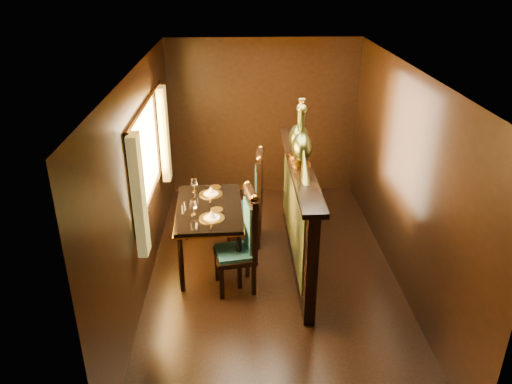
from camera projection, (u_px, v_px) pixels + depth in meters
ground at (272, 273)px, 6.21m from camera, size 5.00×5.00×0.00m
room_shell at (267, 153)px, 5.56m from camera, size 3.04×5.04×2.52m
partition at (297, 211)px, 6.19m from camera, size 0.26×2.70×1.36m
dining_table at (209, 212)px, 6.15m from camera, size 0.87×1.37×0.99m
chair_left at (245, 237)px, 5.69m from camera, size 0.54×0.55×1.28m
chair_right at (254, 196)px, 6.62m from camera, size 0.52×0.54×1.34m
peacock_left at (302, 135)px, 5.64m from camera, size 0.24×0.64×0.76m
peacock_right at (299, 126)px, 5.90m from camera, size 0.25×0.65×0.78m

